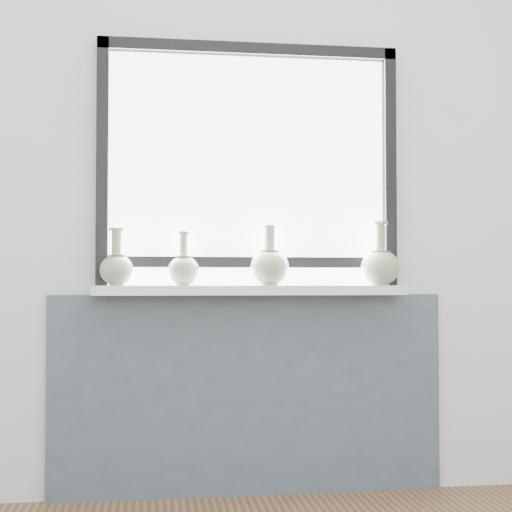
{
  "coord_description": "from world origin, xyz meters",
  "views": [
    {
      "loc": [
        -0.43,
        -1.58,
        0.91
      ],
      "look_at": [
        0.0,
        1.55,
        1.02
      ],
      "focal_mm": 55.0,
      "sensor_mm": 36.0,
      "label": 1
    }
  ],
  "objects": [
    {
      "name": "vase_a",
      "position": [
        -0.56,
        1.69,
        0.98
      ],
      "size": [
        0.14,
        0.14,
        0.24
      ],
      "rotation": [
        0.0,
        0.0,
        -0.01
      ],
      "color": "#99A681",
      "rests_on": "windowsill"
    },
    {
      "name": "vase_d",
      "position": [
        0.56,
        1.69,
        0.99
      ],
      "size": [
        0.17,
        0.17,
        0.28
      ],
      "rotation": [
        0.0,
        0.0,
        -0.06
      ],
      "color": "#99A681",
      "rests_on": "windowsill"
    },
    {
      "name": "back_wall",
      "position": [
        0.0,
        1.81,
        1.3
      ],
      "size": [
        3.6,
        0.02,
        2.6
      ],
      "primitive_type": "cube",
      "color": "silver",
      "rests_on": "ground"
    },
    {
      "name": "apron_panel",
      "position": [
        0.0,
        1.78,
        0.43
      ],
      "size": [
        1.7,
        0.03,
        0.86
      ],
      "primitive_type": "cube",
      "color": "#485461",
      "rests_on": "ground"
    },
    {
      "name": "windowsill",
      "position": [
        0.0,
        1.71,
        0.88
      ],
      "size": [
        1.32,
        0.18,
        0.04
      ],
      "primitive_type": "cube",
      "color": "white",
      "rests_on": "apron_panel"
    },
    {
      "name": "vase_b",
      "position": [
        -0.28,
        1.72,
        0.97
      ],
      "size": [
        0.14,
        0.14,
        0.23
      ],
      "rotation": [
        0.0,
        0.0,
        -0.23
      ],
      "color": "#99A681",
      "rests_on": "windowsill"
    },
    {
      "name": "window",
      "position": [
        0.0,
        1.77,
        1.44
      ],
      "size": [
        1.3,
        0.06,
        1.05
      ],
      "color": "black",
      "rests_on": "windowsill"
    },
    {
      "name": "vase_c",
      "position": [
        0.08,
        1.71,
        0.99
      ],
      "size": [
        0.17,
        0.17,
        0.26
      ],
      "rotation": [
        0.0,
        0.0,
        -0.05
      ],
      "color": "#99A681",
      "rests_on": "windowsill"
    }
  ]
}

